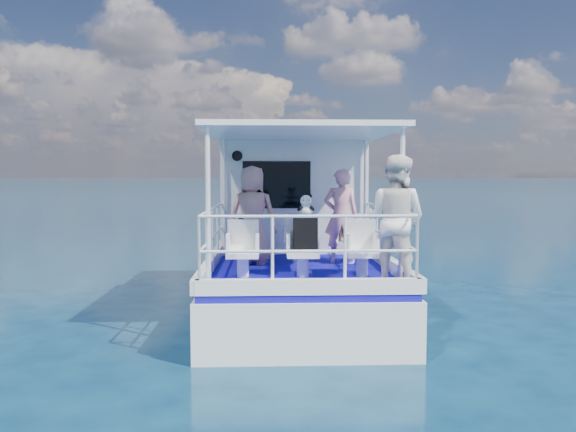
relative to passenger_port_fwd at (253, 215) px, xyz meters
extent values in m
plane|color=#08253F|center=(0.78, -0.16, -1.75)|extent=(2000.00, 2000.00, 0.00)
cube|color=white|center=(0.78, 0.84, -1.75)|extent=(3.00, 7.00, 1.60)
cube|color=#0F097F|center=(0.78, 0.84, -0.90)|extent=(2.90, 6.90, 0.10)
cube|color=white|center=(0.78, 2.14, 0.25)|extent=(2.85, 2.00, 2.20)
cube|color=white|center=(0.78, -0.36, 1.39)|extent=(3.00, 3.20, 0.08)
cylinder|color=white|center=(-0.57, -1.86, 0.25)|extent=(0.07, 0.07, 2.20)
cylinder|color=white|center=(2.13, -1.86, 0.25)|extent=(0.07, 0.07, 2.20)
cylinder|color=white|center=(-0.57, 1.04, 0.25)|extent=(0.07, 0.07, 2.20)
cylinder|color=white|center=(2.13, 1.04, 0.25)|extent=(0.07, 0.07, 2.20)
cube|color=white|center=(-0.12, 0.04, -0.66)|extent=(0.48, 0.46, 0.38)
cube|color=white|center=(0.78, 0.04, -0.66)|extent=(0.48, 0.46, 0.38)
cube|color=white|center=(1.68, 0.04, -0.66)|extent=(0.48, 0.46, 0.38)
cube|color=white|center=(-0.12, -1.26, -0.66)|extent=(0.48, 0.46, 0.38)
cube|color=white|center=(0.78, -1.26, -0.66)|extent=(0.48, 0.46, 0.38)
cube|color=white|center=(1.68, -1.26, -0.66)|extent=(0.48, 0.46, 0.38)
imported|color=tan|center=(0.00, 0.00, 0.00)|extent=(0.72, 0.58, 1.69)
imported|color=pink|center=(1.53, 0.06, -0.02)|extent=(0.62, 0.43, 1.64)
imported|color=white|center=(2.03, -1.92, 0.06)|extent=(1.11, 1.08, 1.81)
cube|color=black|center=(-0.08, 0.00, -0.26)|extent=(0.32, 0.18, 0.41)
cube|color=black|center=(0.82, -1.32, -0.20)|extent=(0.36, 0.20, 0.54)
cube|color=black|center=(-0.08, 0.01, -0.02)|extent=(0.11, 0.07, 0.07)
camera|label=1|loc=(0.25, -9.62, 0.66)|focal=35.00mm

